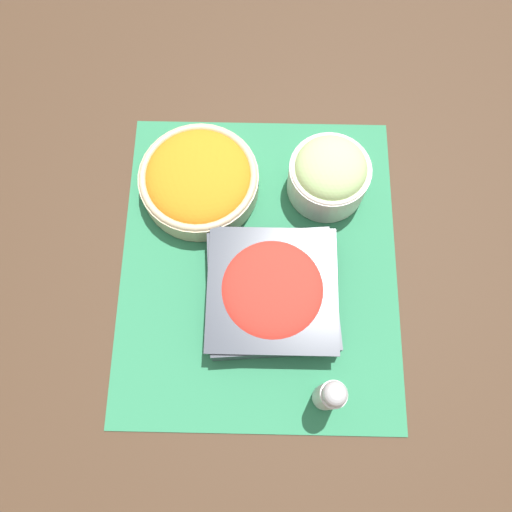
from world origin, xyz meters
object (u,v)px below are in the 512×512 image
object	(u,v)px
cucumber_bowl	(326,174)
pepper_shaker	(327,396)
tomato_bowl	(269,291)
carrot_bowl	(196,179)

from	to	relation	value
cucumber_bowl	pepper_shaker	bearing A→B (deg)	178.46
tomato_bowl	carrot_bowl	xyz separation A→B (m)	(0.16, 0.11, 0.00)
cucumber_bowl	tomato_bowl	bearing A→B (deg)	154.94
cucumber_bowl	carrot_bowl	bearing A→B (deg)	91.29
cucumber_bowl	pepper_shaker	size ratio (longest dim) A/B	1.07
pepper_shaker	cucumber_bowl	bearing A→B (deg)	-1.54
carrot_bowl	pepper_shaker	distance (m)	0.35
cucumber_bowl	pepper_shaker	world-z (taller)	pepper_shaker
tomato_bowl	pepper_shaker	size ratio (longest dim) A/B	1.69
tomato_bowl	pepper_shaker	world-z (taller)	pepper_shaker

